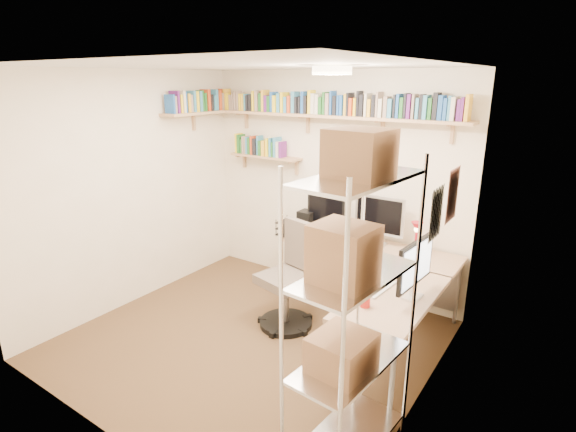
% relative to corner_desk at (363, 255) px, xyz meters
% --- Properties ---
extents(ground, '(3.20, 3.20, 0.00)m').
position_rel_corner_desk_xyz_m(ground, '(-0.70, -0.94, -0.71)').
color(ground, '#45311D').
rests_on(ground, ground).
extents(room_shell, '(3.24, 3.04, 2.52)m').
position_rel_corner_desk_xyz_m(room_shell, '(-0.69, -0.94, 0.83)').
color(room_shell, beige).
rests_on(room_shell, ground).
extents(wall_shelves, '(3.12, 1.09, 0.80)m').
position_rel_corner_desk_xyz_m(wall_shelves, '(-1.11, 0.35, 1.31)').
color(wall_shelves, tan).
rests_on(wall_shelves, ground).
extents(corner_desk, '(1.93, 1.84, 1.25)m').
position_rel_corner_desk_xyz_m(corner_desk, '(0.00, 0.00, 0.00)').
color(corner_desk, tan).
rests_on(corner_desk, ground).
extents(office_chair, '(0.57, 0.58, 1.06)m').
position_rel_corner_desk_xyz_m(office_chair, '(-0.55, -0.47, -0.27)').
color(office_chair, black).
rests_on(office_chair, ground).
extents(wire_rack, '(0.49, 0.89, 2.15)m').
position_rel_corner_desk_xyz_m(wire_rack, '(0.70, -1.74, 0.61)').
color(wire_rack, silver).
rests_on(wire_rack, ground).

